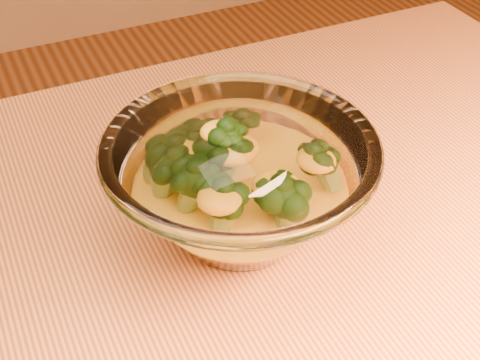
# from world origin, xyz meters

# --- Properties ---
(glass_bowl) EXTENTS (0.23, 0.23, 0.10)m
(glass_bowl) POSITION_xyz_m (0.12, 0.08, 0.80)
(glass_bowl) COLOR white
(glass_bowl) RESTS_ON table
(cheese_sauce) EXTENTS (0.13, 0.13, 0.04)m
(cheese_sauce) POSITION_xyz_m (0.12, 0.08, 0.78)
(cheese_sauce) COLOR #F8B014
(cheese_sauce) RESTS_ON glass_bowl
(broccoli_heap) EXTENTS (0.15, 0.14, 0.07)m
(broccoli_heap) POSITION_xyz_m (0.11, 0.09, 0.82)
(broccoli_heap) COLOR black
(broccoli_heap) RESTS_ON cheese_sauce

